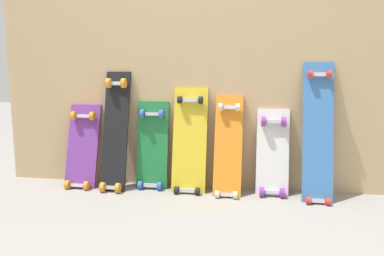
# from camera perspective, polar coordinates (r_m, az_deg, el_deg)

# --- Properties ---
(ground_plane) EXTENTS (12.00, 12.00, 0.00)m
(ground_plane) POSITION_cam_1_polar(r_m,az_deg,el_deg) (2.84, 0.23, -8.73)
(ground_plane) COLOR gray
(plywood_wall_panel) EXTENTS (2.87, 0.04, 1.77)m
(plywood_wall_panel) POSITION_cam_1_polar(r_m,az_deg,el_deg) (2.78, 0.48, 9.41)
(plywood_wall_panel) COLOR tan
(plywood_wall_panel) RESTS_ON ground
(skateboard_purple) EXTENTS (0.23, 0.25, 0.65)m
(skateboard_purple) POSITION_cam_1_polar(r_m,az_deg,el_deg) (2.95, -15.75, -3.19)
(skateboard_purple) COLOR #6B338C
(skateboard_purple) RESTS_ON ground
(skateboard_black) EXTENTS (0.18, 0.28, 0.89)m
(skateboard_black) POSITION_cam_1_polar(r_m,az_deg,el_deg) (2.82, -11.17, -1.03)
(skateboard_black) COLOR black
(skateboard_black) RESTS_ON ground
(skateboard_green) EXTENTS (0.23, 0.18, 0.68)m
(skateboard_green) POSITION_cam_1_polar(r_m,az_deg,el_deg) (2.81, -5.83, -3.15)
(skateboard_green) COLOR #1E7238
(skateboard_green) RESTS_ON ground
(skateboard_yellow) EXTENTS (0.24, 0.23, 0.79)m
(skateboard_yellow) POSITION_cam_1_polar(r_m,az_deg,el_deg) (2.72, -0.37, -2.53)
(skateboard_yellow) COLOR gold
(skateboard_yellow) RESTS_ON ground
(skateboard_orange) EXTENTS (0.19, 0.26, 0.74)m
(skateboard_orange) POSITION_cam_1_polar(r_m,az_deg,el_deg) (2.67, 5.28, -3.32)
(skateboard_orange) COLOR orange
(skateboard_orange) RESTS_ON ground
(skateboard_white) EXTENTS (0.22, 0.20, 0.64)m
(skateboard_white) POSITION_cam_1_polar(r_m,az_deg,el_deg) (2.71, 11.69, -4.14)
(skateboard_white) COLOR silver
(skateboard_white) RESTS_ON ground
(skateboard_blue) EXTENTS (0.19, 0.29, 0.97)m
(skateboard_blue) POSITION_cam_1_polar(r_m,az_deg,el_deg) (2.66, 17.91, -1.27)
(skateboard_blue) COLOR #386BAD
(skateboard_blue) RESTS_ON ground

